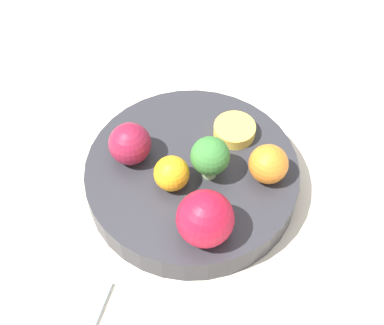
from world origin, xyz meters
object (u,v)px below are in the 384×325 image
(orange_front, at_px, (172,173))
(small_cup, at_px, (234,130))
(apple_red, at_px, (130,144))
(napkin, at_px, (45,319))
(orange_back, at_px, (268,164))
(bowl, at_px, (192,177))
(apple_green, at_px, (205,219))
(broccoli, at_px, (211,155))

(orange_front, distance_m, small_cup, 0.11)
(apple_red, bearing_deg, napkin, -87.55)
(apple_red, distance_m, orange_back, 0.17)
(bowl, height_order, orange_front, orange_front)
(apple_red, distance_m, apple_green, 0.14)
(broccoli, bearing_deg, apple_green, -69.72)
(small_cup, bearing_deg, apple_red, -138.13)
(apple_red, height_order, apple_green, apple_green)
(apple_green, xyz_separation_m, napkin, (-0.12, -0.15, -0.07))
(bowl, relative_size, apple_green, 4.14)
(small_cup, bearing_deg, orange_back, -35.50)
(apple_green, xyz_separation_m, orange_front, (-0.06, 0.04, -0.01))
(orange_back, bearing_deg, small_cup, 144.50)
(apple_green, distance_m, orange_back, 0.11)
(napkin, bearing_deg, orange_back, 59.42)
(broccoli, distance_m, napkin, 0.26)
(apple_red, relative_size, orange_front, 1.22)
(orange_front, relative_size, orange_back, 0.90)
(orange_back, relative_size, napkin, 0.36)
(apple_green, bearing_deg, broccoli, 110.28)
(broccoli, xyz_separation_m, small_cup, (0.00, 0.07, -0.03))
(broccoli, bearing_deg, orange_back, 21.16)
(apple_green, height_order, orange_front, apple_green)
(apple_green, distance_m, napkin, 0.20)
(bowl, bearing_deg, small_cup, 70.33)
(orange_front, distance_m, orange_back, 0.11)
(broccoli, height_order, apple_red, broccoli)
(bowl, relative_size, small_cup, 4.96)
(bowl, distance_m, apple_red, 0.09)
(apple_red, distance_m, napkin, 0.22)
(bowl, bearing_deg, broccoli, 8.71)
(apple_red, bearing_deg, orange_back, 16.02)
(bowl, relative_size, broccoli, 4.44)
(broccoli, distance_m, orange_front, 0.05)
(orange_back, relative_size, small_cup, 0.89)
(orange_back, xyz_separation_m, napkin, (-0.15, -0.26, -0.06))
(broccoli, bearing_deg, orange_front, -133.47)
(bowl, relative_size, orange_front, 6.21)
(orange_back, height_order, napkin, orange_back)
(orange_back, bearing_deg, apple_red, -163.98)
(broccoli, bearing_deg, small_cup, 88.17)
(orange_back, distance_m, napkin, 0.30)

